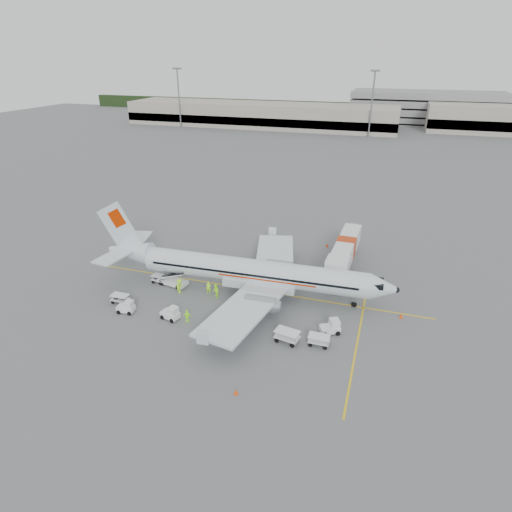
# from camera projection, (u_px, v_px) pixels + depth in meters

# --- Properties ---
(ground) EXTENTS (360.00, 360.00, 0.00)m
(ground) POSITION_uv_depth(u_px,v_px,m) (251.00, 289.00, 54.31)
(ground) COLOR #56595B
(stripe_lead) EXTENTS (44.00, 0.20, 0.01)m
(stripe_lead) POSITION_uv_depth(u_px,v_px,m) (251.00, 289.00, 54.31)
(stripe_lead) COLOR yellow
(stripe_lead) RESTS_ON ground
(stripe_cross) EXTENTS (0.20, 20.00, 0.01)m
(stripe_cross) POSITION_uv_depth(u_px,v_px,m) (356.00, 348.00, 43.52)
(stripe_cross) COLOR yellow
(stripe_cross) RESTS_ON ground
(terminal_west) EXTENTS (110.00, 22.00, 9.00)m
(terminal_west) POSITION_uv_depth(u_px,v_px,m) (260.00, 115.00, 175.30)
(terminal_west) COLOR gray
(terminal_west) RESTS_ON ground
(parking_garage) EXTENTS (62.00, 24.00, 14.00)m
(parking_garage) POSITION_uv_depth(u_px,v_px,m) (426.00, 106.00, 181.89)
(parking_garage) COLOR slate
(parking_garage) RESTS_ON ground
(treeline) EXTENTS (300.00, 3.00, 6.00)m
(treeline) POSITION_uv_depth(u_px,v_px,m) (368.00, 110.00, 203.47)
(treeline) COLOR black
(treeline) RESTS_ON ground
(mast_west) EXTENTS (3.20, 1.20, 22.00)m
(mast_west) POSITION_uv_depth(u_px,v_px,m) (179.00, 98.00, 170.57)
(mast_west) COLOR slate
(mast_west) RESTS_ON ground
(mast_center) EXTENTS (3.20, 1.20, 22.00)m
(mast_center) POSITION_uv_depth(u_px,v_px,m) (372.00, 105.00, 149.65)
(mast_center) COLOR slate
(mast_center) RESTS_ON ground
(aircraft) EXTENTS (37.80, 30.20, 10.11)m
(aircraft) POSITION_uv_depth(u_px,v_px,m) (253.00, 256.00, 51.45)
(aircraft) COLOR silver
(aircraft) RESTS_ON ground
(jet_bridge) EXTENTS (3.75, 16.69, 4.35)m
(jet_bridge) POSITION_uv_depth(u_px,v_px,m) (345.00, 254.00, 58.92)
(jet_bridge) COLOR silver
(jet_bridge) RESTS_ON ground
(belt_loader) EXTENTS (5.44, 2.82, 2.81)m
(belt_loader) POSITION_uv_depth(u_px,v_px,m) (172.00, 275.00, 54.78)
(belt_loader) COLOR silver
(belt_loader) RESTS_ON ground
(tug_fore) EXTENTS (2.42, 2.03, 1.63)m
(tug_fore) POSITION_uv_depth(u_px,v_px,m) (330.00, 326.00, 45.50)
(tug_fore) COLOR silver
(tug_fore) RESTS_ON ground
(tug_mid) EXTENTS (2.29, 1.62, 1.60)m
(tug_mid) POSITION_uv_depth(u_px,v_px,m) (170.00, 313.00, 47.99)
(tug_mid) COLOR silver
(tug_mid) RESTS_ON ground
(tug_aft) EXTENTS (2.07, 1.34, 1.51)m
(tug_aft) POSITION_uv_depth(u_px,v_px,m) (126.00, 307.00, 49.21)
(tug_aft) COLOR silver
(tug_aft) RESTS_ON ground
(cart_loaded_a) EXTENTS (2.16, 1.39, 1.07)m
(cart_loaded_a) POSITION_uv_depth(u_px,v_px,m) (160.00, 279.00, 55.68)
(cart_loaded_a) COLOR silver
(cart_loaded_a) RESTS_ON ground
(cart_loaded_b) EXTENTS (2.10, 1.25, 1.10)m
(cart_loaded_b) POSITION_uv_depth(u_px,v_px,m) (120.00, 299.00, 51.16)
(cart_loaded_b) COLOR silver
(cart_loaded_b) RESTS_ON ground
(cart_empty_a) EXTENTS (2.74, 1.92, 1.31)m
(cart_empty_a) POSITION_uv_depth(u_px,v_px,m) (287.00, 336.00, 44.18)
(cart_empty_a) COLOR silver
(cart_empty_a) RESTS_ON ground
(cart_empty_b) EXTENTS (2.18, 1.30, 1.13)m
(cart_empty_b) POSITION_uv_depth(u_px,v_px,m) (319.00, 340.00, 43.70)
(cart_empty_b) COLOR silver
(cart_empty_b) RESTS_ON ground
(cone_nose) EXTENTS (0.38, 0.38, 0.62)m
(cone_nose) POSITION_uv_depth(u_px,v_px,m) (401.00, 315.00, 48.34)
(cone_nose) COLOR #F24204
(cone_nose) RESTS_ON ground
(cone_port) EXTENTS (0.37, 0.37, 0.61)m
(cone_port) POSITION_uv_depth(u_px,v_px,m) (327.00, 245.00, 66.24)
(cone_port) COLOR #F24204
(cone_port) RESTS_ON ground
(cone_stbd) EXTENTS (0.35, 0.35, 0.57)m
(cone_stbd) POSITION_uv_depth(u_px,v_px,m) (236.00, 391.00, 37.48)
(cone_stbd) COLOR #F24204
(cone_stbd) RESTS_ON ground
(crew_a) EXTENTS (0.68, 0.53, 1.66)m
(crew_a) POSITION_uv_depth(u_px,v_px,m) (209.00, 288.00, 53.06)
(crew_a) COLOR #A3FB1C
(crew_a) RESTS_ON ground
(crew_b) EXTENTS (1.07, 1.13, 1.84)m
(crew_b) POSITION_uv_depth(u_px,v_px,m) (216.00, 291.00, 52.09)
(crew_b) COLOR #A3FB1C
(crew_b) RESTS_ON ground
(crew_c) EXTENTS (0.81, 1.28, 1.89)m
(crew_c) POSITION_uv_depth(u_px,v_px,m) (180.00, 286.00, 53.17)
(crew_c) COLOR #A3FB1C
(crew_c) RESTS_ON ground
(crew_d) EXTENTS (0.99, 0.59, 1.58)m
(crew_d) POSITION_uv_depth(u_px,v_px,m) (187.00, 316.00, 47.30)
(crew_d) COLOR #A3FB1C
(crew_d) RESTS_ON ground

